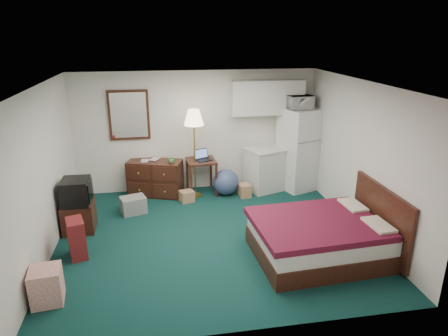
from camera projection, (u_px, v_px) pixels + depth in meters
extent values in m
cube|color=#0E3E3B|center=(212.00, 236.00, 6.64)|extent=(5.00, 4.50, 0.01)
cube|color=white|center=(211.00, 84.00, 5.82)|extent=(5.00, 4.50, 0.01)
cube|color=white|center=(197.00, 131.00, 8.33)|extent=(5.00, 0.01, 2.50)
cube|color=white|center=(242.00, 234.00, 4.14)|extent=(5.00, 0.01, 2.50)
cube|color=white|center=(43.00, 175.00, 5.83)|extent=(0.01, 4.50, 2.50)
cube|color=white|center=(360.00, 157.00, 6.63)|extent=(0.01, 4.50, 2.50)
sphere|color=#394977|center=(226.00, 182.00, 8.27)|extent=(0.60, 0.60, 0.54)
imported|color=silver|center=(300.00, 101.00, 8.04)|extent=(0.53, 0.35, 0.34)
imported|color=#A48061|center=(141.00, 157.00, 8.05)|extent=(0.15, 0.03, 0.20)
imported|color=#A48061|center=(151.00, 154.00, 8.18)|extent=(0.15, 0.11, 0.23)
imported|color=#4D8C46|center=(171.00, 160.00, 7.96)|extent=(0.14, 0.12, 0.13)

